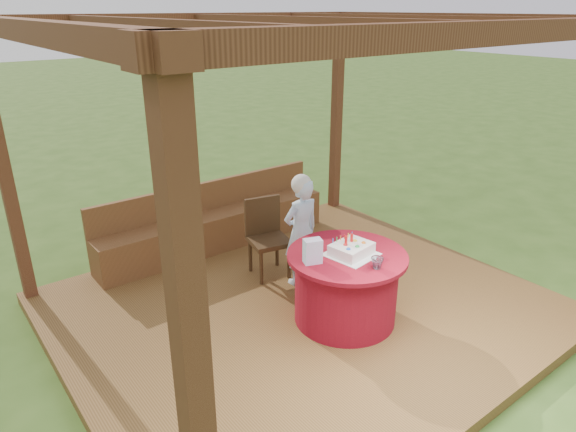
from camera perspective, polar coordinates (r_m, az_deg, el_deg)
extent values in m
plane|color=#33531B|center=(5.32, 1.68, -10.84)|extent=(60.00, 60.00, 0.00)
cube|color=brown|center=(5.29, 1.68, -10.30)|extent=(4.50, 4.00, 0.12)
cube|color=brown|center=(2.26, -10.30, -19.19)|extent=(0.12, 0.12, 2.60)
cube|color=brown|center=(5.56, -28.92, 3.96)|extent=(0.12, 0.12, 2.60)
cube|color=brown|center=(7.43, 5.41, 10.64)|extent=(0.12, 0.12, 2.60)
cube|color=brown|center=(3.24, 25.01, 18.13)|extent=(4.50, 0.14, 0.12)
cube|color=brown|center=(6.03, -10.19, 20.76)|extent=(4.50, 0.14, 0.12)
cube|color=brown|center=(3.51, -27.34, 17.92)|extent=(0.14, 4.00, 0.12)
cube|color=brown|center=(6.04, 18.88, 19.99)|extent=(0.14, 4.00, 0.12)
cube|color=brown|center=(3.76, -14.31, 19.74)|extent=(0.10, 3.70, 0.10)
cube|color=brown|center=(4.46, 2.10, 20.65)|extent=(0.10, 3.70, 0.10)
cube|color=brown|center=(5.38, 13.54, 20.38)|extent=(0.10, 3.70, 0.10)
cube|color=brown|center=(6.40, -7.97, -1.53)|extent=(3.00, 0.42, 0.45)
cube|color=brown|center=(6.40, -8.97, 2.26)|extent=(3.00, 0.06, 0.35)
cylinder|color=maroon|center=(4.89, 6.42, -8.05)|extent=(0.95, 0.95, 0.65)
cylinder|color=maroon|center=(4.73, 6.60, -4.42)|extent=(1.10, 1.10, 0.04)
cube|color=#3E2813|center=(5.61, -2.11, -2.79)|extent=(0.49, 0.49, 0.05)
cylinder|color=#3E2813|center=(5.51, -3.00, -5.68)|extent=(0.04, 0.04, 0.41)
cylinder|color=#3E2813|center=(5.62, 0.11, -5.03)|extent=(0.04, 0.04, 0.41)
cylinder|color=#3E2813|center=(5.78, -4.21, -4.29)|extent=(0.04, 0.04, 0.41)
cylinder|color=#3E2813|center=(5.89, -1.23, -3.70)|extent=(0.04, 0.04, 0.41)
cube|color=#3E2813|center=(5.68, -2.86, -0.01)|extent=(0.41, 0.13, 0.45)
imported|color=#ABD5FF|center=(5.39, 1.46, -1.80)|extent=(0.43, 0.29, 1.18)
sphere|color=white|center=(5.19, 1.51, 3.54)|extent=(0.21, 0.21, 0.21)
cube|color=white|center=(4.71, 7.04, -4.25)|extent=(0.46, 0.46, 0.01)
cube|color=white|center=(4.68, 7.07, -3.66)|extent=(0.39, 0.33, 0.10)
cylinder|color=red|center=(4.65, 6.47, -2.64)|extent=(0.03, 0.03, 0.07)
cylinder|color=red|center=(4.70, 7.09, -2.41)|extent=(0.03, 0.03, 0.07)
sphere|color=blue|center=(4.56, 6.73, -3.56)|extent=(0.04, 0.04, 0.04)
sphere|color=green|center=(4.61, 7.71, -3.26)|extent=(0.04, 0.04, 0.04)
sphere|color=orange|center=(4.69, 8.41, -2.85)|extent=(0.04, 0.04, 0.04)
sphere|color=red|center=(4.63, 6.40, -3.09)|extent=(0.04, 0.04, 0.04)
sphere|color=yellow|center=(4.72, 7.46, -2.62)|extent=(0.04, 0.04, 0.04)
cube|color=#E292C6|center=(4.49, 2.76, -3.92)|extent=(0.18, 0.15, 0.22)
imported|color=white|center=(4.49, 9.87, -5.16)|extent=(0.14, 0.14, 0.10)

